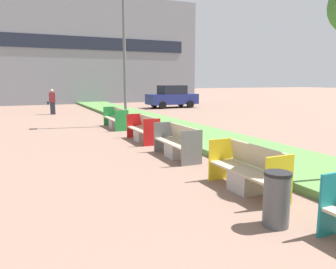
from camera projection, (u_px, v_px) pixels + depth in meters
The scene contains 10 objects.
planter_grass_strip at pixel (211, 139), 12.13m from camera, with size 2.80×120.00×0.18m.
building_backdrop at pixel (90, 52), 35.40m from camera, with size 21.59×8.12×10.52m.
bench_yellow_frame at pixel (247, 174), 6.62m from camera, with size 0.65×1.89×0.94m.
bench_grey_frame at pixel (177, 145), 9.56m from camera, with size 0.65×1.96×0.94m.
bench_red_frame at pixel (143, 132), 12.17m from camera, with size 0.65×1.95×0.94m.
bench_green_frame at pixel (116, 120), 15.59m from camera, with size 0.65×2.22×0.94m.
litter_bin at pixel (277, 199), 5.02m from camera, with size 0.42×0.42×0.86m.
street_lamp_post at pixel (124, 42), 15.65m from camera, with size 0.24×0.44×7.37m.
pedestrian_walking at pixel (52, 102), 21.79m from camera, with size 0.53×0.24×1.69m.
parked_car_distant at pixel (172, 97), 27.35m from camera, with size 4.28×2.00×1.86m.
Camera 1 is at (-3.16, 1.77, 2.23)m, focal length 35.00 mm.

